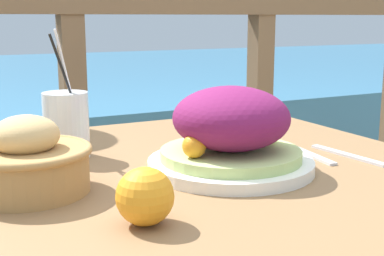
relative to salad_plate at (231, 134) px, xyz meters
The scene contains 8 objects.
patio_table 0.18m from the salad_plate, 149.59° to the left, with size 0.94×0.90×0.73m.
railing_fence 0.83m from the salad_plate, 94.45° to the left, with size 2.80×0.08×1.10m.
salad_plate is the anchor object (origin of this frame).
drink_glass 0.32m from the salad_plate, 136.41° to the left, with size 0.09×0.09×0.25m.
bread_basket 0.34m from the salad_plate, behind, with size 0.20×0.20×0.12m.
fork 0.20m from the salad_plate, ahead, with size 0.04×0.18×0.00m.
knife 0.26m from the salad_plate, ahead, with size 0.03×0.18×0.00m.
orange_near_basket 0.29m from the salad_plate, 144.02° to the right, with size 0.08×0.08×0.08m.
Camera 1 is at (-0.41, -0.82, 1.00)m, focal length 50.00 mm.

